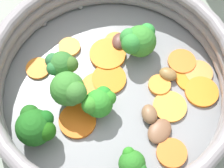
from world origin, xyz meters
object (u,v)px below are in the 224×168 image
at_px(mushroom_piece_2, 120,41).
at_px(broccoli_floret_5, 100,103).
at_px(carrot_slice_0, 116,42).
at_px(mushroom_piece_0, 160,131).
at_px(carrot_slice_5, 98,88).
at_px(carrot_slice_9, 69,47).
at_px(carrot_slice_12, 199,73).
at_px(carrot_slice_13, 170,107).
at_px(broccoli_floret_1, 36,126).
at_px(carrot_slice_2, 109,79).
at_px(mushroom_piece_1, 168,74).
at_px(carrot_slice_6, 191,78).
at_px(skillet, 112,92).
at_px(carrot_slice_8, 77,121).
at_px(carrot_slice_10, 38,68).
at_px(broccoli_floret_3, 70,90).
at_px(carrot_slice_1, 108,54).
at_px(broccoli_floret_4, 133,164).
at_px(mushroom_piece_3, 149,114).
at_px(carrot_slice_7, 172,153).
at_px(carrot_slice_11, 182,62).
at_px(broccoli_floret_0, 138,41).
at_px(broccoli_floret_2, 61,65).
at_px(carrot_slice_4, 159,85).
at_px(carrot_slice_3, 202,92).

bearing_deg(mushroom_piece_2, broccoli_floret_5, -166.16).
bearing_deg(carrot_slice_0, mushroom_piece_0, -130.94).
distance_m(carrot_slice_5, mushroom_piece_2, 0.07).
distance_m(carrot_slice_9, carrot_slice_12, 0.17).
distance_m(carrot_slice_13, broccoli_floret_1, 0.16).
height_order(carrot_slice_2, carrot_slice_12, same).
bearing_deg(mushroom_piece_1, mushroom_piece_2, 77.96).
relative_size(carrot_slice_2, carrot_slice_6, 1.10).
bearing_deg(skillet, carrot_slice_13, -81.54).
distance_m(carrot_slice_8, carrot_slice_13, 0.11).
xyz_separation_m(carrot_slice_6, carrot_slice_8, (-0.12, 0.10, 0.00)).
relative_size(carrot_slice_10, broccoli_floret_3, 0.60).
xyz_separation_m(carrot_slice_1, carrot_slice_2, (-0.03, -0.02, -0.00)).
bearing_deg(broccoli_floret_4, mushroom_piece_3, 8.41).
height_order(carrot_slice_7, mushroom_piece_2, mushroom_piece_2).
xyz_separation_m(carrot_slice_0, carrot_slice_5, (-0.07, -0.01, -0.00)).
height_order(carrot_slice_9, mushroom_piece_1, mushroom_piece_1).
xyz_separation_m(skillet, broccoli_floret_3, (-0.04, 0.03, 0.04)).
relative_size(carrot_slice_1, carrot_slice_13, 1.15).
relative_size(carrot_slice_5, mushroom_piece_2, 1.65).
height_order(carrot_slice_11, broccoli_floret_4, broccoli_floret_4).
distance_m(broccoli_floret_1, mushroom_piece_3, 0.13).
bearing_deg(broccoli_floret_0, broccoli_floret_1, 161.57).
distance_m(broccoli_floret_1, mushroom_piece_2, 0.16).
bearing_deg(carrot_slice_7, carrot_slice_6, 9.49).
xyz_separation_m(carrot_slice_0, broccoli_floret_3, (-0.10, 0.01, 0.03)).
xyz_separation_m(broccoli_floret_0, broccoli_floret_1, (-0.16, 0.05, -0.00)).
bearing_deg(carrot_slice_7, mushroom_piece_1, 26.04).
bearing_deg(broccoli_floret_5, carrot_slice_9, 52.50).
bearing_deg(mushroom_piece_3, carrot_slice_13, -37.17).
bearing_deg(mushroom_piece_1, mushroom_piece_0, -163.76).
distance_m(carrot_slice_6, broccoli_floret_3, 0.16).
height_order(carrot_slice_8, carrot_slice_13, same).
bearing_deg(broccoli_floret_4, carrot_slice_0, 33.02).
xyz_separation_m(broccoli_floret_2, mushroom_piece_3, (-0.00, -0.12, -0.02)).
distance_m(carrot_slice_13, mushroom_piece_0, 0.04).
height_order(carrot_slice_2, broccoli_floret_1, broccoli_floret_1).
xyz_separation_m(carrot_slice_1, carrot_slice_12, (0.03, -0.12, -0.00)).
height_order(carrot_slice_2, carrot_slice_10, same).
relative_size(broccoli_floret_1, broccoli_floret_2, 1.09).
bearing_deg(mushroom_piece_3, carrot_slice_4, 7.73).
relative_size(broccoli_floret_1, mushroom_piece_3, 1.96).
xyz_separation_m(carrot_slice_3, carrot_slice_6, (0.01, 0.02, -0.00)).
relative_size(skillet, carrot_slice_3, 6.86).
bearing_deg(carrot_slice_2, mushroom_piece_0, -112.67).
distance_m(carrot_slice_11, mushroom_piece_1, 0.03).
xyz_separation_m(carrot_slice_5, carrot_slice_12, (0.08, -0.10, 0.00)).
xyz_separation_m(carrot_slice_3, mushroom_piece_3, (-0.06, 0.04, 0.01)).
bearing_deg(carrot_slice_4, broccoli_floret_4, -171.86).
height_order(carrot_slice_0, carrot_slice_10, same).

